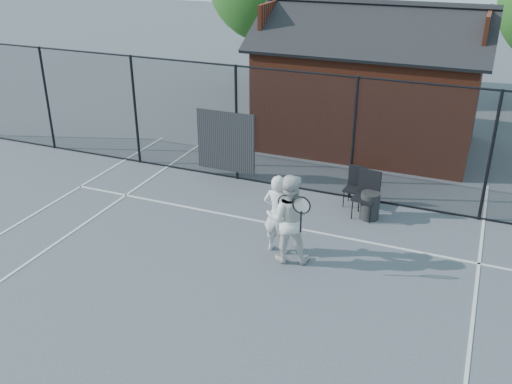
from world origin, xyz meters
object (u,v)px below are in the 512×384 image
at_px(clubhouse, 370,92).
at_px(chair_right, 365,196).
at_px(player_back, 289,218).
at_px(player_front, 278,214).
at_px(waste_bin, 370,206).
at_px(chair_left, 354,188).

height_order(clubhouse, chair_right, clubhouse).
distance_m(clubhouse, player_back, 7.30).
distance_m(player_front, player_back, 0.38).
bearing_deg(chair_right, clubhouse, 110.38).
height_order(player_front, waste_bin, player_front).
bearing_deg(chair_right, player_front, -113.11).
height_order(chair_right, waste_bin, chair_right).
height_order(player_front, chair_right, player_front).
height_order(clubhouse, chair_left, clubhouse).
bearing_deg(player_back, waste_bin, 64.82).
bearing_deg(player_front, clubhouse, 88.12).
relative_size(clubhouse, player_front, 3.89).
relative_size(player_front, chair_right, 1.57).
height_order(clubhouse, player_back, clubhouse).
xyz_separation_m(player_front, chair_left, (0.93, 2.64, -0.38)).
height_order(player_back, chair_left, player_back).
relative_size(chair_right, waste_bin, 1.68).
distance_m(player_back, chair_right, 2.59).
xyz_separation_m(player_front, chair_right, (1.30, 2.14, -0.31)).
height_order(chair_left, waste_bin, chair_left).
bearing_deg(player_front, chair_left, 70.59).
bearing_deg(clubhouse, player_front, -91.88).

